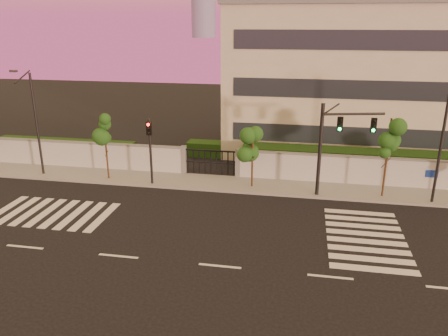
{
  "coord_description": "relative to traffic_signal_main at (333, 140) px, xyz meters",
  "views": [
    {
      "loc": [
        3.39,
        -17.38,
        10.81
      ],
      "look_at": [
        -0.91,
        6.0,
        2.76
      ],
      "focal_mm": 35.0,
      "sensor_mm": 36.0,
      "label": 1
    }
  ],
  "objects": [
    {
      "name": "streetlight_west",
      "position": [
        -20.46,
        0.37,
        0.37
      ],
      "size": [
        0.47,
        1.88,
        7.79
      ],
      "color": "black",
      "rests_on": "ground"
    },
    {
      "name": "street_tree_c",
      "position": [
        -15.3,
        0.5,
        -0.3
      ],
      "size": [
        1.48,
        1.18,
        4.82
      ],
      "color": "#382314",
      "rests_on": "ground"
    },
    {
      "name": "sidewalk",
      "position": [
        -5.32,
        1.06,
        -3.77
      ],
      "size": [
        60.0,
        3.0,
        0.15
      ],
      "primitive_type": "cube",
      "color": "gray",
      "rests_on": "ground"
    },
    {
      "name": "ground",
      "position": [
        -5.32,
        -9.44,
        -3.84
      ],
      "size": [
        120.0,
        120.0,
        0.0
      ],
      "primitive_type": "plane",
      "color": "black",
      "rests_on": "ground"
    },
    {
      "name": "streetlight_east",
      "position": [
        6.25,
        -0.09,
        0.53
      ],
      "size": [
        0.48,
        1.95,
        8.09
      ],
      "color": "black",
      "rests_on": "ground"
    },
    {
      "name": "perimeter_wall",
      "position": [
        -5.22,
        2.56,
        -2.77
      ],
      "size": [
        60.0,
        0.36,
        2.2
      ],
      "color": "#B3B6BB",
      "rests_on": "ground"
    },
    {
      "name": "traffic_signal_main",
      "position": [
        0.0,
        0.0,
        0.0
      ],
      "size": [
        3.81,
        1.0,
        6.08
      ],
      "rotation": [
        0.0,
        0.0,
        0.23
      ],
      "color": "black",
      "rests_on": "ground"
    },
    {
      "name": "traffic_signal_secondary",
      "position": [
        -11.92,
        0.02,
        -0.88
      ],
      "size": [
        0.36,
        0.35,
        4.67
      ],
      "rotation": [
        0.0,
        0.0,
        -0.34
      ],
      "color": "black",
      "rests_on": "ground"
    },
    {
      "name": "street_tree_d",
      "position": [
        -5.06,
        0.76,
        -0.81
      ],
      "size": [
        1.6,
        1.28,
        4.11
      ],
      "color": "#382314",
      "rests_on": "ground"
    },
    {
      "name": "hedge_row",
      "position": [
        -4.16,
        5.3,
        -3.02
      ],
      "size": [
        41.0,
        4.25,
        1.8
      ],
      "color": "black",
      "rests_on": "ground"
    },
    {
      "name": "institutional_building",
      "position": [
        3.68,
        12.55,
        2.32
      ],
      "size": [
        24.4,
        12.4,
        12.25
      ],
      "color": "beige",
      "rests_on": "ground"
    },
    {
      "name": "road_markings",
      "position": [
        -6.9,
        -5.68,
        -3.83
      ],
      "size": [
        57.0,
        7.62,
        0.02
      ],
      "color": "silver",
      "rests_on": "ground"
    },
    {
      "name": "street_tree_e",
      "position": [
        3.37,
        0.52,
        -0.01
      ],
      "size": [
        1.49,
        1.18,
        5.21
      ],
      "color": "#382314",
      "rests_on": "ground"
    }
  ]
}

